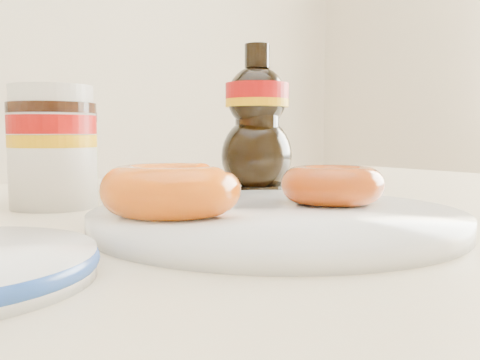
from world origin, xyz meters
TOP-DOWN VIEW (x-y plane):
  - dining_table at (0.00, 0.10)m, footprint 1.40×0.90m
  - plate at (0.01, 0.01)m, footprint 0.30×0.30m
  - donut_bitten at (-0.06, 0.04)m, footprint 0.14×0.14m
  - donut_whole at (0.08, 0.02)m, footprint 0.11×0.11m
  - nutella_jar at (-0.10, 0.24)m, footprint 0.09×0.09m
  - syrup_bottle at (0.17, 0.24)m, footprint 0.12×0.11m
  - dark_jar at (-0.06, 0.30)m, footprint 0.06×0.06m

SIDE VIEW (x-z plane):
  - dining_table at x=0.00m, z-range 0.29..1.04m
  - plate at x=0.01m, z-range 0.75..0.77m
  - donut_whole at x=0.08m, z-range 0.76..0.80m
  - donut_bitten at x=-0.06m, z-range 0.76..0.80m
  - dark_jar at x=-0.06m, z-range 0.75..0.85m
  - nutella_jar at x=-0.10m, z-range 0.75..0.88m
  - syrup_bottle at x=0.17m, z-range 0.75..0.94m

